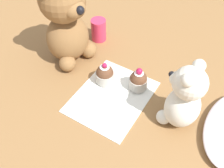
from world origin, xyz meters
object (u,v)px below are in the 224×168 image
at_px(teddy_bear_cream, 184,98).
at_px(cupcake_near_cream_bear, 138,80).
at_px(cupcake_near_tan_bear, 105,74).
at_px(teddy_bear_tan, 66,21).
at_px(juice_glass, 99,30).

xyz_separation_m(teddy_bear_cream, cupcake_near_cream_bear, (-0.04, -0.14, -0.05)).
relative_size(teddy_bear_cream, cupcake_near_tan_bear, 2.77).
bearing_deg(teddy_bear_cream, cupcake_near_cream_bear, -100.77).
bearing_deg(cupcake_near_cream_bear, teddy_bear_cream, 73.62).
distance_m(teddy_bear_tan, cupcake_near_tan_bear, 0.19).
bearing_deg(juice_glass, teddy_bear_tan, -10.93).
bearing_deg(teddy_bear_tan, cupcake_near_tan_bear, -90.17).
bearing_deg(juice_glass, cupcake_near_tan_bear, 38.43).
height_order(cupcake_near_tan_bear, juice_glass, juice_glass).
distance_m(cupcake_near_tan_bear, juice_glass, 0.21).
height_order(cupcake_near_cream_bear, cupcake_near_tan_bear, cupcake_near_cream_bear).
bearing_deg(teddy_bear_cream, cupcake_near_tan_bear, -87.58).
bearing_deg(cupcake_near_cream_bear, cupcake_near_tan_bear, -73.41).
bearing_deg(teddy_bear_tan, cupcake_near_cream_bear, -78.75).
xyz_separation_m(teddy_bear_tan, cupcake_near_cream_bear, (0.01, 0.25, -0.11)).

